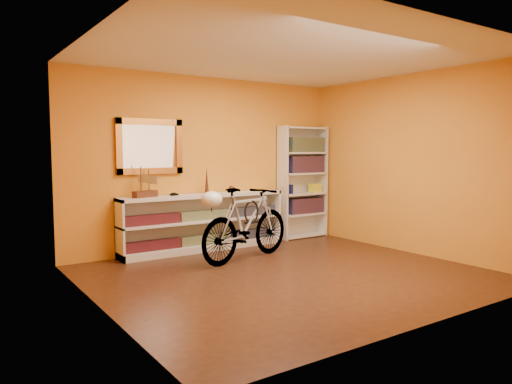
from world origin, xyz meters
TOP-DOWN VIEW (x-y plane):
  - floor at (0.00, 0.00)m, footprint 4.50×4.00m
  - ceiling at (0.00, 0.00)m, footprint 4.50×4.00m
  - back_wall at (0.00, 2.00)m, footprint 4.50×0.01m
  - left_wall at (-2.25, 0.00)m, footprint 0.01×4.00m
  - right_wall at (2.25, 0.00)m, footprint 0.01×4.00m
  - gilt_mirror at (-0.95, 1.97)m, footprint 0.98×0.06m
  - wall_socket at (0.90, 1.99)m, footprint 0.09×0.02m
  - console_unit at (-0.18, 1.81)m, footprint 2.60×0.35m
  - cd_row_lower at (-0.18, 1.79)m, footprint 2.50×0.13m
  - cd_row_upper at (-0.18, 1.79)m, footprint 2.50×0.13m
  - model_ship at (-1.09, 1.81)m, footprint 0.38×0.23m
  - toy_car at (-0.66, 1.81)m, footprint 0.00×0.01m
  - bronze_ornament at (-0.13, 1.81)m, footprint 0.07×0.07m
  - decorative_orb at (0.30, 1.81)m, footprint 0.10×0.10m
  - bookcase at (1.74, 1.84)m, footprint 0.90×0.30m
  - book_row_a at (1.79, 1.84)m, footprint 0.70×0.22m
  - book_row_b at (1.79, 1.84)m, footprint 0.70×0.22m
  - book_row_c at (1.79, 1.84)m, footprint 0.70×0.22m
  - travel_mug at (1.48, 1.82)m, footprint 0.07×0.07m
  - red_tin at (1.54, 1.87)m, footprint 0.19×0.19m
  - yellow_bag at (1.99, 1.80)m, footprint 0.20×0.13m
  - bicycle at (-0.00, 0.93)m, footprint 0.87×1.76m
  - helmet at (-0.63, 0.76)m, footprint 0.27×0.26m
  - u_lock at (0.10, 0.95)m, footprint 0.24×0.03m

SIDE VIEW (x-z plane):
  - floor at x=0.00m, z-range -0.01..0.00m
  - cd_row_lower at x=-0.18m, z-range 0.10..0.24m
  - wall_socket at x=0.90m, z-range 0.21..0.29m
  - console_unit at x=-0.18m, z-range 0.00..0.85m
  - bicycle at x=0.00m, z-range 0.00..1.00m
  - cd_row_upper at x=-0.18m, z-range 0.47..0.60m
  - book_row_a at x=1.79m, z-range 0.42..0.68m
  - u_lock at x=0.10m, z-range 0.54..0.77m
  - yellow_bag at x=1.99m, z-range 0.77..0.92m
  - travel_mug at x=1.48m, z-range 0.77..0.92m
  - toy_car at x=-0.66m, z-range 0.85..0.85m
  - helmet at x=-0.63m, z-range 0.78..0.99m
  - decorative_orb at x=0.30m, z-range 0.85..0.95m
  - bookcase at x=1.74m, z-range 0.00..1.90m
  - bronze_ornament at x=-0.13m, z-range 0.85..1.24m
  - model_ship at x=-1.09m, z-range 0.85..1.28m
  - book_row_b at x=1.79m, z-range 1.11..1.40m
  - back_wall at x=0.00m, z-range 0.00..2.60m
  - left_wall at x=-2.25m, z-range 0.00..2.60m
  - right_wall at x=2.25m, z-range 0.00..2.60m
  - gilt_mirror at x=-0.95m, z-range 1.16..1.94m
  - red_tin at x=1.54m, z-range 1.46..1.66m
  - book_row_c at x=1.79m, z-range 1.46..1.71m
  - ceiling at x=0.00m, z-range 2.60..2.61m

